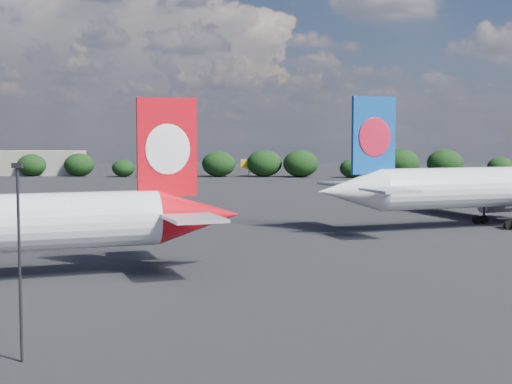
{
  "coord_description": "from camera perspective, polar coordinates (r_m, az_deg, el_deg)",
  "views": [
    {
      "loc": [
        16.56,
        -42.99,
        12.17
      ],
      "look_at": [
        16.0,
        12.0,
        8.0
      ],
      "focal_mm": 50.0,
      "sensor_mm": 36.0,
      "label": 1
    }
  ],
  "objects": [
    {
      "name": "billboard_yellow",
      "position": [
        225.19,
        -0.58,
        2.22
      ],
      "size": [
        5.0,
        0.3,
        5.5
      ],
      "color": "yellow",
      "rests_on": "ground"
    },
    {
      "name": "horizon_treeline",
      "position": [
        223.96,
        -0.95,
        2.23
      ],
      "size": [
        202.56,
        14.54,
        8.89
      ],
      "color": "black",
      "rests_on": "ground"
    },
    {
      "name": "highway_sign",
      "position": [
        221.88,
        -8.38,
        1.95
      ],
      "size": [
        6.0,
        0.3,
        4.5
      ],
      "color": "#13622A",
      "rests_on": "ground"
    },
    {
      "name": "china_southern_airliner",
      "position": [
        103.71,
        19.08,
        0.31
      ],
      "size": [
        51.83,
        49.83,
        17.45
      ],
      "color": "silver",
      "rests_on": "ground"
    },
    {
      "name": "terminal_building",
      "position": [
        248.88,
        -18.56,
        2.23
      ],
      "size": [
        42.0,
        16.0,
        8.0
      ],
      "color": "gray",
      "rests_on": "ground"
    },
    {
      "name": "apron_lamp_post",
      "position": [
        40.52,
        -18.41,
        -4.54
      ],
      "size": [
        0.55,
        0.3,
        10.85
      ],
      "color": "black",
      "rests_on": "ground"
    },
    {
      "name": "ground",
      "position": [
        105.02,
        -8.5,
        -2.37
      ],
      "size": [
        500.0,
        500.0,
        0.0
      ],
      "primitive_type": "plane",
      "color": "black",
      "rests_on": "ground"
    }
  ]
}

